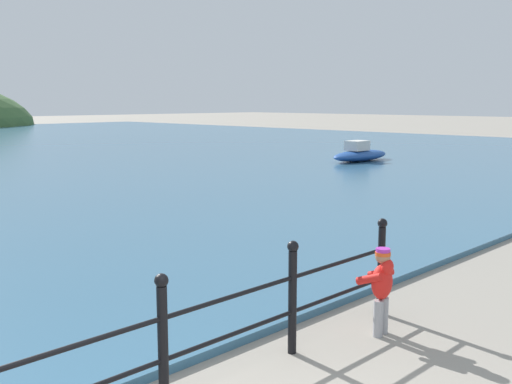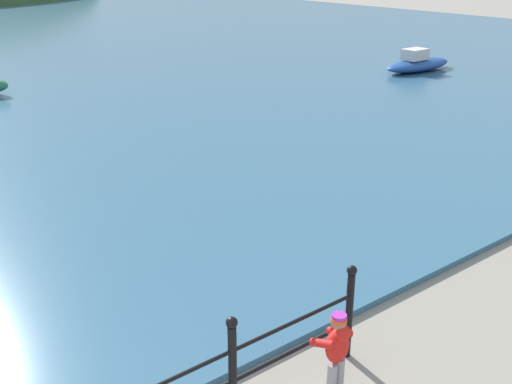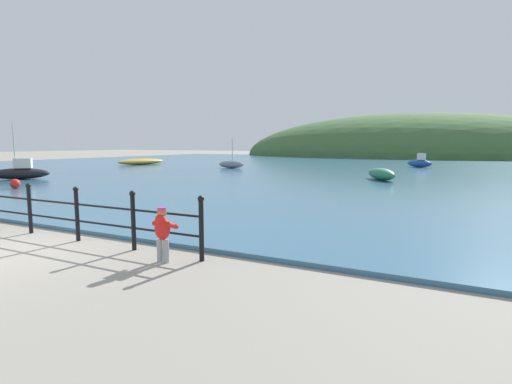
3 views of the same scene
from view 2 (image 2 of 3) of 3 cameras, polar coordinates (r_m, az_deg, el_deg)
child_in_coat at (r=6.54m, az=7.72°, el=-14.41°), size 0.41×0.40×1.00m
boat_far_right at (r=24.75m, az=15.14°, el=11.73°), size 3.48×1.28×0.87m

